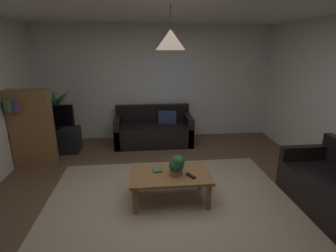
% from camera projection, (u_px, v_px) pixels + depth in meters
% --- Properties ---
extents(floor, '(5.29, 5.74, 0.02)m').
position_uv_depth(floor, '(170.00, 205.00, 3.60)').
color(floor, brown).
rests_on(floor, ground).
extents(rug, '(3.44, 3.16, 0.01)m').
position_uv_depth(rug, '(172.00, 214.00, 3.40)').
color(rug, tan).
rests_on(rug, ground).
extents(wall_back, '(5.41, 0.06, 2.56)m').
position_uv_depth(wall_back, '(156.00, 83.00, 5.97)').
color(wall_back, silver).
rests_on(wall_back, ground).
extents(ceiling, '(5.29, 5.74, 0.02)m').
position_uv_depth(ceiling, '(171.00, 1.00, 2.83)').
color(ceiling, white).
extents(window_pane, '(1.08, 0.01, 1.02)m').
position_uv_depth(window_pane, '(171.00, 79.00, 5.95)').
color(window_pane, white).
extents(couch_under_window, '(1.66, 0.80, 0.82)m').
position_uv_depth(couch_under_window, '(154.00, 131.00, 5.79)').
color(couch_under_window, black).
rests_on(couch_under_window, ground).
extents(coffee_table, '(1.09, 0.65, 0.42)m').
position_uv_depth(coffee_table, '(170.00, 178.00, 3.60)').
color(coffee_table, olive).
rests_on(coffee_table, ground).
extents(book_on_table_0, '(0.14, 0.12, 0.03)m').
position_uv_depth(book_on_table_0, '(157.00, 170.00, 3.66)').
color(book_on_table_0, '#387247').
rests_on(book_on_table_0, coffee_table).
extents(remote_on_table_0, '(0.16, 0.14, 0.02)m').
position_uv_depth(remote_on_table_0, '(177.00, 171.00, 3.63)').
color(remote_on_table_0, black).
rests_on(remote_on_table_0, coffee_table).
extents(remote_on_table_1, '(0.12, 0.16, 0.02)m').
position_uv_depth(remote_on_table_1, '(191.00, 176.00, 3.50)').
color(remote_on_table_1, black).
rests_on(remote_on_table_1, coffee_table).
extents(potted_plant_on_table, '(0.21, 0.20, 0.29)m').
position_uv_depth(potted_plant_on_table, '(177.00, 165.00, 3.50)').
color(potted_plant_on_table, '#B77051').
rests_on(potted_plant_on_table, coffee_table).
extents(tv_stand, '(0.90, 0.44, 0.50)m').
position_uv_depth(tv_stand, '(57.00, 140.00, 5.32)').
color(tv_stand, black).
rests_on(tv_stand, ground).
extents(tv, '(0.78, 0.16, 0.49)m').
position_uv_depth(tv, '(53.00, 117.00, 5.16)').
color(tv, black).
rests_on(tv, tv_stand).
extents(potted_palm_corner, '(0.78, 0.73, 1.26)m').
position_uv_depth(potted_palm_corner, '(57.00, 120.00, 5.62)').
color(potted_palm_corner, '#B77051').
rests_on(potted_palm_corner, ground).
extents(bookshelf_corner, '(0.70, 0.31, 1.40)m').
position_uv_depth(bookshelf_corner, '(32.00, 129.00, 4.56)').
color(bookshelf_corner, olive).
rests_on(bookshelf_corner, ground).
extents(pendant_lamp, '(0.36, 0.36, 0.51)m').
position_uv_depth(pendant_lamp, '(171.00, 40.00, 3.06)').
color(pendant_lamp, black).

